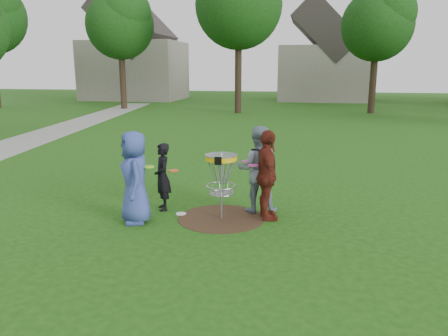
% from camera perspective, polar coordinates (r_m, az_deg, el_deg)
% --- Properties ---
extents(ground, '(100.00, 100.00, 0.00)m').
position_cam_1_polar(ground, '(9.09, -0.35, -6.58)').
color(ground, '#19470F').
rests_on(ground, ground).
extents(dirt_patch, '(1.80, 1.80, 0.01)m').
position_cam_1_polar(dirt_patch, '(9.09, -0.35, -6.55)').
color(dirt_patch, '#47331E').
rests_on(dirt_patch, ground).
extents(concrete_path, '(7.75, 39.92, 0.02)m').
position_cam_1_polar(concrete_path, '(20.34, -24.45, 3.23)').
color(concrete_path, '#9E9E99').
rests_on(concrete_path, ground).
extents(player_blue, '(0.95, 1.07, 1.85)m').
position_cam_1_polar(player_blue, '(8.80, -11.58, -1.21)').
color(player_blue, '#374799').
rests_on(player_blue, ground).
extents(player_black, '(0.55, 0.64, 1.47)m').
position_cam_1_polar(player_black, '(9.53, -8.03, -1.15)').
color(player_black, black).
rests_on(player_black, ground).
extents(player_grey, '(0.97, 0.80, 1.86)m').
position_cam_1_polar(player_grey, '(9.29, 4.40, -0.19)').
color(player_grey, gray).
rests_on(player_grey, ground).
extents(player_maroon, '(0.72, 1.16, 1.84)m').
position_cam_1_polar(player_maroon, '(8.83, 5.66, -0.98)').
color(player_maroon, '#5F2015').
rests_on(player_maroon, ground).
extents(disc_on_grass, '(0.22, 0.22, 0.02)m').
position_cam_1_polar(disc_on_grass, '(9.37, -5.64, -5.97)').
color(disc_on_grass, silver).
rests_on(disc_on_grass, ground).
extents(disc_golf_basket, '(0.66, 0.67, 1.38)m').
position_cam_1_polar(disc_golf_basket, '(8.80, -0.36, -0.31)').
color(disc_golf_basket, '#9EA0A5').
rests_on(disc_golf_basket, ground).
extents(held_discs, '(2.24, 1.06, 0.26)m').
position_cam_1_polar(held_discs, '(8.94, -2.41, 0.27)').
color(held_discs, '#9CF11A').
rests_on(held_discs, ground).
extents(tree_row, '(51.20, 17.42, 9.90)m').
position_cam_1_polar(tree_row, '(29.27, 8.72, 19.03)').
color(tree_row, '#38281C').
rests_on(tree_row, ground).
extents(house_row, '(44.50, 10.65, 11.62)m').
position_cam_1_polar(house_row, '(41.61, 15.44, 14.03)').
color(house_row, gray).
rests_on(house_row, ground).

